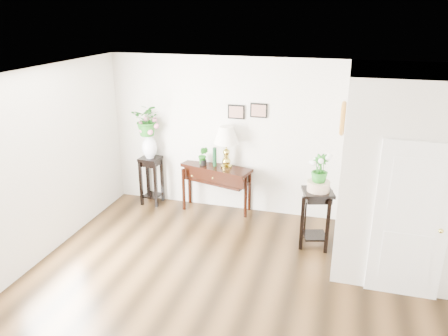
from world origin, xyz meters
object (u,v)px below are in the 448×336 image
at_px(console_table, 216,188).
at_px(plant_stand_b, 316,218).
at_px(table_lamp, 226,149).
at_px(plant_stand_a, 152,180).

distance_m(console_table, plant_stand_b, 2.04).
height_order(console_table, table_lamp, table_lamp).
distance_m(console_table, table_lamp, 0.80).
distance_m(table_lamp, plant_stand_a, 1.65).
xyz_separation_m(plant_stand_a, plant_stand_b, (3.15, -0.78, 0.01)).
bearing_deg(plant_stand_a, table_lamp, 1.72).
relative_size(plant_stand_a, plant_stand_b, 0.99).
bearing_deg(table_lamp, console_table, 180.00).
relative_size(console_table, plant_stand_a, 1.40).
distance_m(table_lamp, plant_stand_b, 2.01).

